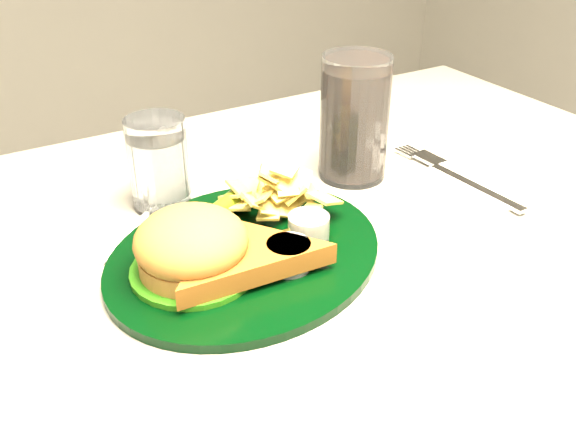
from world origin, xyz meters
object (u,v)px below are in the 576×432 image
water_glass (159,163)px  fork_napkin (470,184)px  dinner_plate (245,229)px  cola_glass (354,118)px

water_glass → fork_napkin: size_ratio=0.58×
dinner_plate → fork_napkin: (0.31, -0.00, -0.03)m
cola_glass → fork_napkin: (0.10, -0.10, -0.07)m
cola_glass → fork_napkin: cola_glass is taller
cola_glass → dinner_plate: bearing=-153.8°
dinner_plate → cola_glass: 0.23m
dinner_plate → water_glass: 0.15m
fork_napkin → cola_glass: bearing=131.2°
dinner_plate → cola_glass: bearing=4.1°
water_glass → fork_napkin: (0.34, -0.15, -0.05)m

